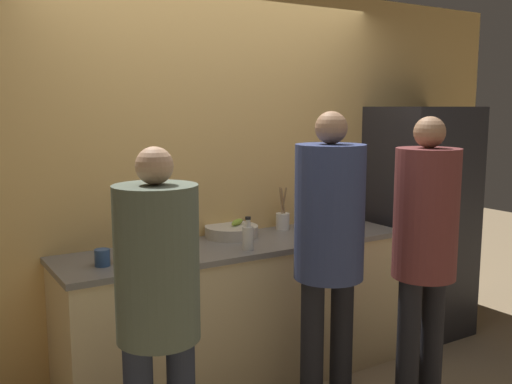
{
  "coord_description": "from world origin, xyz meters",
  "views": [
    {
      "loc": [
        -1.76,
        -2.71,
        1.79
      ],
      "look_at": [
        0.0,
        0.14,
        1.29
      ],
      "focal_mm": 40.0,
      "sensor_mm": 36.0,
      "label": 1
    }
  ],
  "objects": [
    {
      "name": "person_center",
      "position": [
        0.19,
        -0.31,
        1.08
      ],
      "size": [
        0.39,
        0.39,
        1.77
      ],
      "color": "black",
      "rests_on": "ground_plane"
    },
    {
      "name": "counter",
      "position": [
        0.0,
        0.36,
        0.47
      ],
      "size": [
        2.3,
        0.64,
        0.94
      ],
      "color": "beige",
      "rests_on": "ground_plane"
    },
    {
      "name": "bottle_red",
      "position": [
        1.07,
        0.41,
        1.04
      ],
      "size": [
        0.06,
        0.06,
        0.25
      ],
      "color": "red",
      "rests_on": "counter"
    },
    {
      "name": "wall_back",
      "position": [
        0.0,
        0.66,
        1.3
      ],
      "size": [
        5.2,
        0.06,
        2.6
      ],
      "color": "#E0B266",
      "rests_on": "ground_plane"
    },
    {
      "name": "refrigerator",
      "position": [
        1.63,
        0.34,
        0.9
      ],
      "size": [
        0.73,
        0.63,
        1.79
      ],
      "color": "#232328",
      "rests_on": "ground_plane"
    },
    {
      "name": "cup_blue",
      "position": [
        -0.9,
        0.27,
        0.99
      ],
      "size": [
        0.08,
        0.08,
        0.09
      ],
      "color": "#335184",
      "rests_on": "counter"
    },
    {
      "name": "fruit_bowl",
      "position": [
        0.04,
        0.51,
        0.98
      ],
      "size": [
        0.35,
        0.35,
        0.11
      ],
      "color": "beige",
      "rests_on": "counter"
    },
    {
      "name": "bottle_amber",
      "position": [
        -0.8,
        0.28,
        1.02
      ],
      "size": [
        0.07,
        0.07,
        0.21
      ],
      "color": "brown",
      "rests_on": "counter"
    },
    {
      "name": "bottle_clear",
      "position": [
        -0.05,
        0.16,
        1.02
      ],
      "size": [
        0.07,
        0.07,
        0.2
      ],
      "color": "silver",
      "rests_on": "counter"
    },
    {
      "name": "person_right",
      "position": [
        0.69,
        -0.55,
        1.05
      ],
      "size": [
        0.36,
        0.36,
        1.74
      ],
      "color": "black",
      "rests_on": "ground_plane"
    },
    {
      "name": "person_left",
      "position": [
        -0.87,
        -0.46,
        0.98
      ],
      "size": [
        0.37,
        0.37,
        1.63
      ],
      "color": "#232838",
      "rests_on": "ground_plane"
    },
    {
      "name": "utensil_crock",
      "position": [
        0.46,
        0.53,
        1.01
      ],
      "size": [
        0.1,
        0.1,
        0.3
      ],
      "color": "silver",
      "rests_on": "counter"
    }
  ]
}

